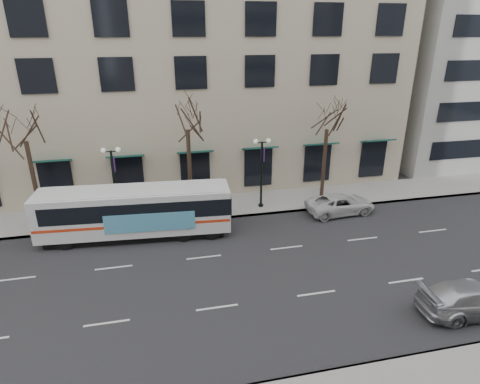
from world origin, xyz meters
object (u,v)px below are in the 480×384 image
object	(u,v)px
tree_far_left	(23,126)
tree_far_right	(328,116)
lamp_post_right	(262,170)
city_bus	(136,211)
white_pickup	(340,204)
lamp_post_left	(115,181)
tree_far_mid	(187,116)
silver_car	(474,298)

from	to	relation	value
tree_far_left	tree_far_right	bearing A→B (deg)	0.00
lamp_post_right	city_bus	size ratio (longest dim) A/B	0.44
lamp_post_right	white_pickup	world-z (taller)	lamp_post_right
lamp_post_left	city_bus	world-z (taller)	lamp_post_left
tree_far_right	lamp_post_right	xyz separation A→B (m)	(-4.99, -0.60, -3.48)
tree_far_mid	tree_far_left	bearing A→B (deg)	-180.00
white_pickup	lamp_post_right	bearing A→B (deg)	65.74
tree_far_left	white_pickup	xyz separation A→B (m)	(20.30, -2.60, -6.02)
tree_far_mid	lamp_post_left	xyz separation A→B (m)	(-4.99, -0.60, -3.96)
tree_far_mid	tree_far_right	size ratio (longest dim) A/B	1.06
tree_far_left	lamp_post_left	xyz separation A→B (m)	(5.01, -0.60, -3.75)
lamp_post_right	city_bus	distance (m)	9.09
white_pickup	silver_car	bearing A→B (deg)	-177.60
city_bus	silver_car	bearing A→B (deg)	-31.50
city_bus	lamp_post_right	bearing A→B (deg)	19.83
city_bus	silver_car	size ratio (longest dim) A/B	2.29
tree_far_left	lamp_post_left	size ratio (longest dim) A/B	1.60
lamp_post_right	silver_car	bearing A→B (deg)	-64.14
tree_far_mid	white_pickup	world-z (taller)	tree_far_mid
lamp_post_right	city_bus	bearing A→B (deg)	-164.49
silver_car	white_pickup	distance (m)	11.41
tree_far_right	lamp_post_left	size ratio (longest dim) A/B	1.55
tree_far_right	city_bus	distance (m)	14.77
tree_far_left	silver_car	bearing A→B (deg)	-33.00
lamp_post_right	silver_car	xyz separation A→B (m)	(6.47, -13.35, -2.19)
tree_far_left	tree_far_right	distance (m)	20.00
lamp_post_left	tree_far_mid	bearing A→B (deg)	6.85
tree_far_mid	city_bus	size ratio (longest dim) A/B	0.72
tree_far_left	tree_far_right	world-z (taller)	tree_far_left
tree_far_right	lamp_post_left	world-z (taller)	tree_far_right
tree_far_left	tree_far_mid	bearing A→B (deg)	0.00
lamp_post_right	white_pickup	size ratio (longest dim) A/B	1.06
lamp_post_left	lamp_post_right	bearing A→B (deg)	0.00
tree_far_right	white_pickup	distance (m)	6.31
tree_far_left	tree_far_mid	xyz separation A→B (m)	(10.00, 0.00, 0.21)
tree_far_right	tree_far_mid	bearing A→B (deg)	180.00
tree_far_mid	lamp_post_right	distance (m)	6.41
tree_far_left	tree_far_right	xyz separation A→B (m)	(20.00, 0.00, -0.28)
tree_far_mid	lamp_post_left	bearing A→B (deg)	-173.15
lamp_post_left	city_bus	xyz separation A→B (m)	(1.32, -2.41, -1.21)
city_bus	white_pickup	size ratio (longest dim) A/B	2.43
tree_far_left	white_pickup	bearing A→B (deg)	-7.30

